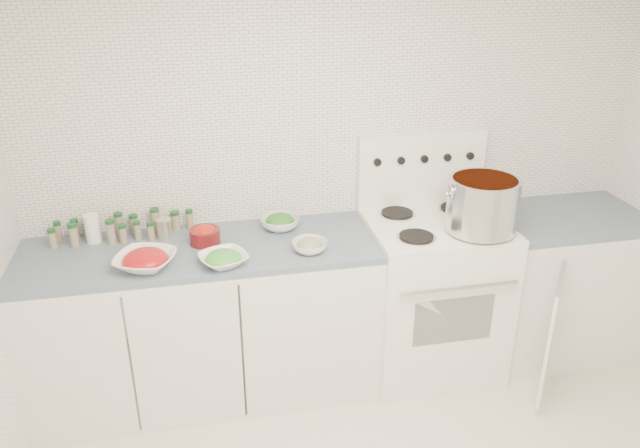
{
  "coord_description": "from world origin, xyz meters",
  "views": [
    {
      "loc": [
        -0.8,
        -1.77,
        2.35
      ],
      "look_at": [
        -0.19,
        1.14,
        1.0
      ],
      "focal_mm": 35.0,
      "sensor_mm": 36.0,
      "label": 1
    }
  ],
  "objects": [
    {
      "name": "room_walls",
      "position": [
        0.0,
        0.0,
        1.56
      ],
      "size": [
        3.54,
        3.04,
        2.52
      ],
      "color": "white",
      "rests_on": "ground"
    },
    {
      "name": "counter_left",
      "position": [
        -0.82,
        1.19,
        0.45
      ],
      "size": [
        1.85,
        0.62,
        0.9
      ],
      "color": "white",
      "rests_on": "ground"
    },
    {
      "name": "stove",
      "position": [
        0.48,
        1.19,
        0.5
      ],
      "size": [
        0.76,
        0.7,
        1.36
      ],
      "color": "white",
      "rests_on": "ground"
    },
    {
      "name": "spice_cluster",
      "position": [
        -1.23,
        1.4,
        0.96
      ],
      "size": [
        0.74,
        0.16,
        0.14
      ],
      "color": "gray",
      "rests_on": "counter_left"
    },
    {
      "name": "bowl_zucchini",
      "position": [
        -0.27,
        1.04,
        0.93
      ],
      "size": [
        0.19,
        0.19,
        0.07
      ],
      "color": "white",
      "rests_on": "counter_left"
    },
    {
      "name": "bowl_snowpea",
      "position": [
        -0.71,
        0.98,
        0.93
      ],
      "size": [
        0.3,
        0.3,
        0.08
      ],
      "color": "white",
      "rests_on": "counter_left"
    },
    {
      "name": "stock_pot",
      "position": [
        0.66,
        1.02,
        1.1
      ],
      "size": [
        0.4,
        0.37,
        0.29
      ],
      "rotation": [
        0.0,
        0.0,
        -0.34
      ],
      "color": "silver",
      "rests_on": "stove"
    },
    {
      "name": "counter_right",
      "position": [
        1.3,
        1.19,
        0.45
      ],
      "size": [
        0.89,
        0.95,
        0.9
      ],
      "color": "white",
      "rests_on": "ground"
    },
    {
      "name": "tin_can",
      "position": [
        -1.0,
        1.36,
        0.95
      ],
      "size": [
        0.1,
        0.1,
        0.11
      ],
      "primitive_type": "cylinder",
      "rotation": [
        0.0,
        0.0,
        -0.33
      ],
      "color": "#B8B49B",
      "rests_on": "counter_left"
    },
    {
      "name": "salt_canister",
      "position": [
        -1.36,
        1.38,
        0.98
      ],
      "size": [
        0.08,
        0.08,
        0.16
      ],
      "primitive_type": "cylinder",
      "rotation": [
        0.0,
        0.0,
        0.0
      ],
      "color": "white",
      "rests_on": "counter_left"
    },
    {
      "name": "bowl_broccoli",
      "position": [
        -0.37,
        1.35,
        0.94
      ],
      "size": [
        0.28,
        0.28,
        0.09
      ],
      "color": "white",
      "rests_on": "counter_left"
    },
    {
      "name": "bowl_pepper",
      "position": [
        -0.79,
        1.25,
        0.95
      ],
      "size": [
        0.16,
        0.16,
        0.1
      ],
      "color": "#601013",
      "rests_on": "counter_left"
    },
    {
      "name": "bowl_tomato",
      "position": [
        -1.08,
        1.03,
        0.94
      ],
      "size": [
        0.37,
        0.37,
        0.1
      ],
      "color": "white",
      "rests_on": "counter_left"
    }
  ]
}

